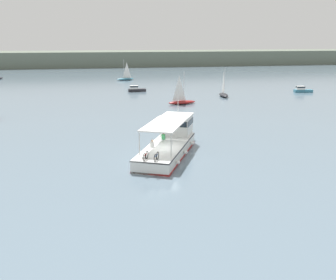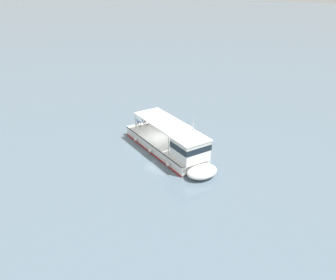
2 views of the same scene
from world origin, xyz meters
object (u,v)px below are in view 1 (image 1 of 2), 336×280
Objects in this scene: ferry_main at (171,141)px; motorboat_near_starboard at (302,90)px; sailboat_horizon_west at (224,94)px; sailboat_near_port at (125,78)px; motorboat_far_left at (136,89)px; sailboat_outer_anchorage at (182,101)px.

motorboat_near_starboard is (35.70, 36.58, -0.47)m from ferry_main.
sailboat_horizon_west is at bearing 62.32° from ferry_main.
ferry_main is at bearing -134.30° from motorboat_near_starboard.
sailboat_near_port is 23.77m from motorboat_far_left.
sailboat_outer_anchorage is at bearing -73.23° from motorboat_far_left.
sailboat_horizon_west is (17.96, 34.25, -0.47)m from ferry_main.
sailboat_near_port is at bearing 88.94° from motorboat_far_left.
motorboat_far_left is at bearing 165.87° from motorboat_near_starboard.
sailboat_horizon_west is at bearing -34.90° from motorboat_far_left.
sailboat_near_port reaches higher than motorboat_far_left.
ferry_main is 2.36× the size of sailboat_near_port.
ferry_main is 3.53× the size of motorboat_far_left.
motorboat_near_starboard is (27.67, 9.34, 0.00)m from sailboat_outer_anchorage.
ferry_main is 3.37× the size of motorboat_near_starboard.
sailboat_near_port is 1.00× the size of sailboat_outer_anchorage.
sailboat_horizon_west is (-17.74, -2.33, -0.00)m from motorboat_near_starboard.
motorboat_far_left is (-15.25, 10.64, 0.00)m from sailboat_horizon_west.
sailboat_horizon_west reaches higher than ferry_main.
motorboat_near_starboard is at bearing -44.57° from sailboat_near_port.
ferry_main reaches higher than motorboat_near_starboard.
sailboat_horizon_west is at bearing -172.51° from motorboat_near_starboard.
sailboat_outer_anchorage is at bearing -83.28° from sailboat_near_port.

